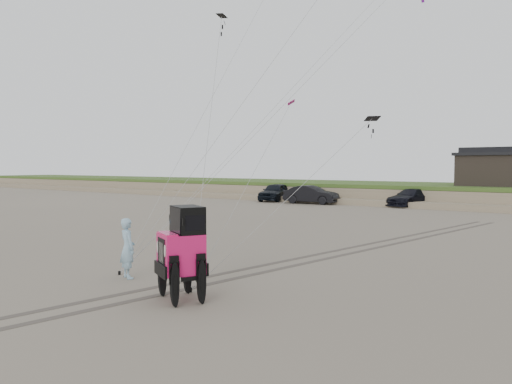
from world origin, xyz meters
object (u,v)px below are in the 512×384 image
at_px(cabin, 499,168).
at_px(truck_c, 412,198).
at_px(jeep, 181,263).
at_px(truck_a, 275,192).
at_px(truck_b, 311,195).
at_px(man, 128,248).

height_order(cabin, truck_c, cabin).
height_order(truck_c, jeep, jeep).
height_order(truck_a, truck_b, truck_a).
bearing_deg(truck_c, truck_a, -158.25).
relative_size(cabin, truck_c, 1.22).
xyz_separation_m(cabin, truck_c, (-5.70, -5.20, -2.48)).
distance_m(truck_b, man, 31.45).
xyz_separation_m(truck_a, truck_c, (13.15, 1.34, -0.12)).
bearing_deg(cabin, truck_c, -137.61).
height_order(cabin, man, cabin).
bearing_deg(truck_b, cabin, -68.15).
bearing_deg(man, truck_c, -67.03).
relative_size(cabin, jeep, 1.24).
distance_m(cabin, jeep, 37.95).
bearing_deg(jeep, truck_a, 148.20).
relative_size(truck_a, truck_c, 0.99).
height_order(cabin, truck_a, cabin).
bearing_deg(man, jeep, -175.50).
bearing_deg(truck_a, man, -77.00).
height_order(truck_b, truck_c, truck_b).
distance_m(truck_c, jeep, 33.17).
relative_size(truck_c, jeep, 1.01).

